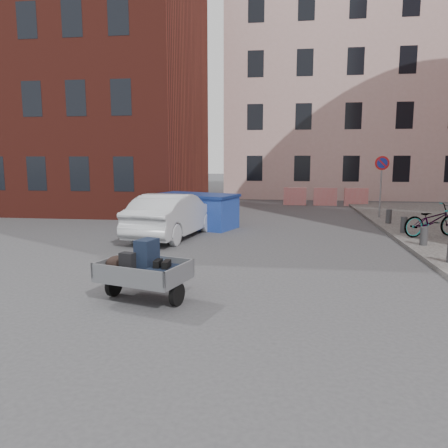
# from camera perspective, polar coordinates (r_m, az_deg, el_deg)

# --- Properties ---
(ground) EXTENTS (120.00, 120.00, 0.00)m
(ground) POSITION_cam_1_polar(r_m,az_deg,el_deg) (10.62, -2.23, -6.20)
(ground) COLOR #38383A
(ground) RESTS_ON ground
(building_brick) EXTENTS (12.00, 10.00, 14.00)m
(building_brick) POSITION_cam_1_polar(r_m,az_deg,el_deg) (25.84, -18.06, 17.86)
(building_brick) COLOR #591E16
(building_brick) RESTS_ON ground
(building_pink) EXTENTS (16.00, 8.00, 14.00)m
(building_pink) POSITION_cam_1_polar(r_m,az_deg,el_deg) (32.67, 15.57, 15.98)
(building_pink) COLOR #C7A199
(building_pink) RESTS_ON ground
(far_building) EXTENTS (6.00, 6.00, 8.00)m
(far_building) POSITION_cam_1_polar(r_m,az_deg,el_deg) (38.81, -26.97, 9.72)
(far_building) COLOR maroon
(far_building) RESTS_ON ground
(no_parking_sign) EXTENTS (0.60, 0.09, 2.65)m
(no_parking_sign) POSITION_cam_1_polar(r_m,az_deg,el_deg) (20.06, 19.89, 6.19)
(no_parking_sign) COLOR gray
(no_parking_sign) RESTS_ON sidewalk
(bollards) EXTENTS (0.22, 9.02, 0.55)m
(bollards) POSITION_cam_1_polar(r_m,az_deg,el_deg) (14.35, 24.64, -1.44)
(bollards) COLOR #3A3A3D
(bollards) RESTS_ON sidewalk
(barriers) EXTENTS (4.70, 0.18, 1.00)m
(barriers) POSITION_cam_1_polar(r_m,az_deg,el_deg) (25.33, 13.09, 3.49)
(barriers) COLOR red
(barriers) RESTS_ON ground
(trailer) EXTENTS (1.84, 1.96, 1.20)m
(trailer) POSITION_cam_1_polar(r_m,az_deg,el_deg) (8.51, -10.51, -5.92)
(trailer) COLOR black
(trailer) RESTS_ON ground
(dumpster) EXTENTS (3.50, 2.59, 1.31)m
(dumpster) POSITION_cam_1_polar(r_m,az_deg,el_deg) (17.06, -3.68, 1.77)
(dumpster) COLOR #2242A5
(dumpster) RESTS_ON ground
(silver_car) EXTENTS (2.38, 4.79, 1.51)m
(silver_car) POSITION_cam_1_polar(r_m,az_deg,el_deg) (15.07, -6.72, 1.14)
(silver_car) COLOR #B4B7BC
(silver_car) RESTS_ON ground
(bicycle) EXTENTS (2.19, 1.42, 1.09)m
(bicycle) POSITION_cam_1_polar(r_m,az_deg,el_deg) (15.95, 25.53, 0.44)
(bicycle) COLOR black
(bicycle) RESTS_ON sidewalk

